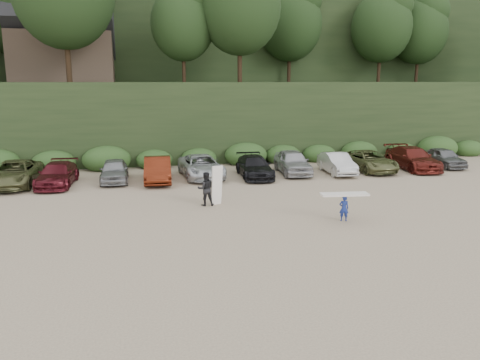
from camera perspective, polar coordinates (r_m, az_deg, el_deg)
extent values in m
plane|color=tan|center=(20.98, 6.12, -4.93)|extent=(120.00, 120.00, 0.00)
cube|color=black|center=(41.61, -3.70, 7.70)|extent=(80.00, 14.00, 6.00)
cube|color=black|center=(59.36, -6.63, 13.74)|extent=(90.00, 30.00, 16.00)
ellipsoid|color=black|center=(41.78, -3.85, 18.70)|extent=(66.00, 12.00, 10.00)
cube|color=#2B491E|center=(34.44, -2.55, 2.80)|extent=(46.20, 2.00, 1.20)
cube|color=brown|center=(43.34, -20.59, 13.77)|extent=(8.00, 6.00, 4.00)
imported|color=brown|center=(30.56, -25.81, 0.71)|extent=(2.67, 5.44, 1.49)
imported|color=#4F121A|center=(29.61, -21.37, 0.64)|extent=(2.24, 4.81, 1.36)
imported|color=gray|center=(29.72, -15.08, 1.12)|extent=(1.67, 4.10, 1.39)
imported|color=#5B1E0D|center=(29.14, -10.01, 1.25)|extent=(1.82, 4.63, 1.50)
imported|color=silver|center=(30.09, -4.73, 1.66)|extent=(2.70, 5.30, 1.43)
imported|color=black|center=(30.06, 1.78, 1.63)|extent=(2.17, 4.81, 1.37)
imported|color=#A2A3A7|center=(31.41, 6.42, 2.20)|extent=(2.22, 4.77, 1.58)
imported|color=#BEBEBE|center=(31.91, 11.73, 2.00)|extent=(1.75, 4.30, 1.39)
imported|color=brown|center=(33.41, 15.45, 2.26)|extent=(2.60, 5.12, 1.39)
imported|color=#5D1B15|center=(34.98, 20.30, 2.49)|extent=(2.40, 5.40, 1.54)
imported|color=slate|center=(36.84, 23.60, 2.54)|extent=(1.87, 4.11, 1.37)
imported|color=navy|center=(21.15, 12.55, -3.39)|extent=(0.48, 0.37, 1.15)
cube|color=white|center=(20.99, 12.63, -1.70)|extent=(2.16, 0.84, 0.08)
imported|color=black|center=(23.21, -4.21, -1.08)|extent=(0.84, 0.66, 1.69)
cube|color=white|center=(23.25, -2.85, -0.66)|extent=(0.62, 0.45, 1.99)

